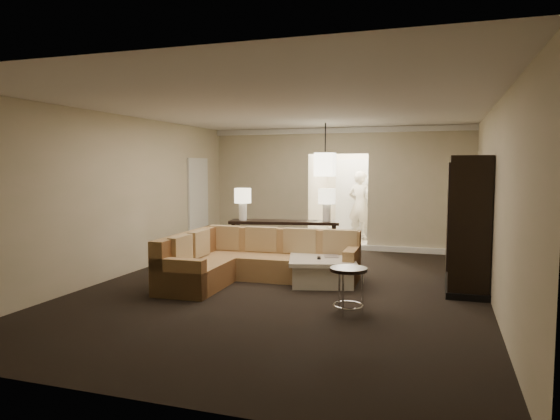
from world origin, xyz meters
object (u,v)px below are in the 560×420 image
(sectional_sofa, at_px, (251,261))
(person, at_px, (360,202))
(armoire, at_px, (467,226))
(coffee_table, at_px, (322,270))
(console_table, at_px, (284,238))
(drink_table, at_px, (348,281))

(sectional_sofa, relative_size, person, 1.43)
(sectional_sofa, bearing_deg, armoire, 6.36)
(sectional_sofa, relative_size, coffee_table, 2.19)
(console_table, height_order, drink_table, console_table)
(console_table, relative_size, drink_table, 3.67)
(console_table, bearing_deg, sectional_sofa, -102.20)
(sectional_sofa, height_order, person, person)
(coffee_table, bearing_deg, person, 92.23)
(coffee_table, relative_size, armoire, 0.63)
(sectional_sofa, height_order, armoire, armoire)
(console_table, bearing_deg, armoire, -30.97)
(drink_table, relative_size, person, 0.30)
(coffee_table, bearing_deg, armoire, 7.61)
(coffee_table, height_order, person, person)
(drink_table, bearing_deg, armoire, 50.44)
(drink_table, bearing_deg, console_table, 121.06)
(console_table, bearing_deg, drink_table, -69.67)
(coffee_table, xyz_separation_m, drink_table, (0.71, -1.53, 0.22))
(person, bearing_deg, console_table, 94.54)
(console_table, distance_m, armoire, 3.60)
(sectional_sofa, height_order, coffee_table, sectional_sofa)
(armoire, xyz_separation_m, person, (-2.42, 4.84, 0.00))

